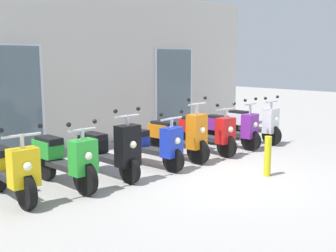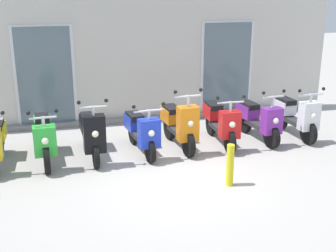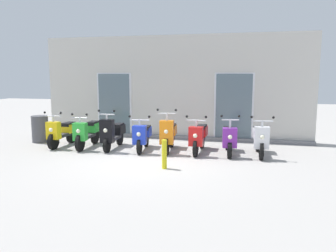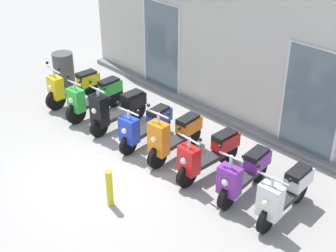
# 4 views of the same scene
# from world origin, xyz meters

# --- Properties ---
(ground_plane) EXTENTS (40.00, 40.00, 0.00)m
(ground_plane) POSITION_xyz_m (0.00, 0.00, 0.00)
(ground_plane) COLOR #A8A39E
(storefront_facade) EXTENTS (9.47, 0.50, 3.57)m
(storefront_facade) POSITION_xyz_m (0.00, 3.42, 1.73)
(storefront_facade) COLOR beige
(storefront_facade) RESTS_ON ground_plane
(scooter_yellow) EXTENTS (0.60, 1.55, 1.14)m
(scooter_yellow) POSITION_xyz_m (-3.03, 1.18, 0.45)
(scooter_yellow) COLOR black
(scooter_yellow) RESTS_ON ground_plane
(scooter_green) EXTENTS (0.52, 1.65, 1.12)m
(scooter_green) POSITION_xyz_m (-2.18, 1.20, 0.47)
(scooter_green) COLOR black
(scooter_green) RESTS_ON ground_plane
(scooter_black) EXTENTS (0.54, 1.57, 1.24)m
(scooter_black) POSITION_xyz_m (-1.33, 1.17, 0.49)
(scooter_black) COLOR black
(scooter_black) RESTS_ON ground_plane
(scooter_blue) EXTENTS (0.62, 1.52, 1.11)m
(scooter_blue) POSITION_xyz_m (-0.38, 1.20, 0.45)
(scooter_blue) COLOR black
(scooter_blue) RESTS_ON ground_plane
(scooter_orange) EXTENTS (0.57, 1.55, 1.30)m
(scooter_orange) POSITION_xyz_m (0.39, 1.27, 0.50)
(scooter_orange) COLOR black
(scooter_orange) RESTS_ON ground_plane
(scooter_red) EXTENTS (0.59, 1.61, 1.14)m
(scooter_red) POSITION_xyz_m (1.27, 1.32, 0.47)
(scooter_red) COLOR black
(scooter_red) RESTS_ON ground_plane
(scooter_purple) EXTENTS (0.55, 1.52, 1.17)m
(scooter_purple) POSITION_xyz_m (2.11, 1.33, 0.45)
(scooter_purple) COLOR black
(scooter_purple) RESTS_ON ground_plane
(scooter_white) EXTENTS (0.62, 1.53, 1.16)m
(scooter_white) POSITION_xyz_m (2.96, 1.33, 0.49)
(scooter_white) COLOR black
(scooter_white) RESTS_ON ground_plane
(curb_bollard) EXTENTS (0.12, 0.12, 0.70)m
(curb_bollard) POSITION_xyz_m (0.73, -0.59, 0.35)
(curb_bollard) COLOR yellow
(curb_bollard) RESTS_ON ground_plane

